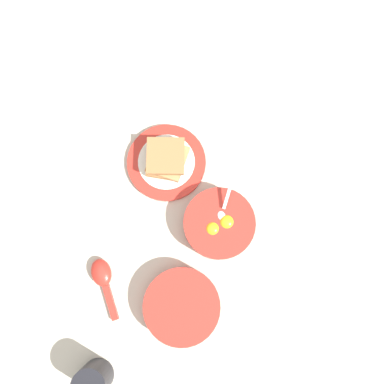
% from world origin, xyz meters
% --- Properties ---
extents(ground_plane, '(3.00, 3.00, 0.00)m').
position_xyz_m(ground_plane, '(0.00, 0.00, 0.00)').
color(ground_plane, beige).
extents(egg_bowl, '(0.16, 0.16, 0.08)m').
position_xyz_m(egg_bowl, '(-0.02, -0.12, 0.03)').
color(egg_bowl, red).
rests_on(egg_bowl, ground_plane).
extents(toast_plate, '(0.19, 0.19, 0.01)m').
position_xyz_m(toast_plate, '(0.16, -0.06, 0.01)').
color(toast_plate, red).
rests_on(toast_plate, ground_plane).
extents(toast_sandwich, '(0.12, 0.12, 0.04)m').
position_xyz_m(toast_sandwich, '(0.16, -0.06, 0.03)').
color(toast_sandwich, '#9E7042').
rests_on(toast_sandwich, toast_plate).
extents(soup_spoon, '(0.14, 0.05, 0.03)m').
position_xyz_m(soup_spoon, '(-0.04, 0.16, 0.01)').
color(soup_spoon, red).
rests_on(soup_spoon, ground_plane).
extents(congee_bowl, '(0.16, 0.16, 0.05)m').
position_xyz_m(congee_bowl, '(-0.16, 0.01, 0.03)').
color(congee_bowl, red).
rests_on(congee_bowl, ground_plane).
extents(drinking_cup, '(0.07, 0.07, 0.08)m').
position_xyz_m(drinking_cup, '(-0.23, 0.23, 0.04)').
color(drinking_cup, black).
rests_on(drinking_cup, ground_plane).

